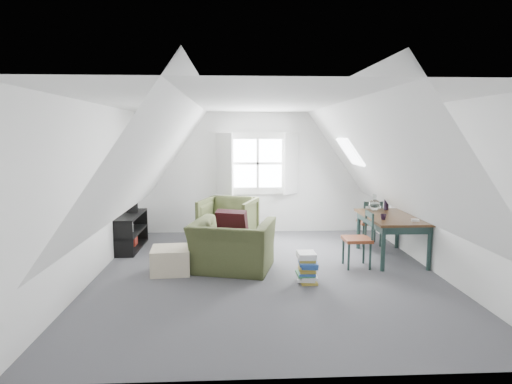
{
  "coord_description": "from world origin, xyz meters",
  "views": [
    {
      "loc": [
        -0.48,
        -6.11,
        2.06
      ],
      "look_at": [
        -0.14,
        0.6,
        1.14
      ],
      "focal_mm": 30.0,
      "sensor_mm": 36.0,
      "label": 1
    }
  ],
  "objects": [
    {
      "name": "media_shelf",
      "position": [
        -2.38,
        1.49,
        0.28
      ],
      "size": [
        0.41,
        1.23,
        0.63
      ],
      "rotation": [
        0.0,
        0.0,
        0.06
      ],
      "color": "black",
      "rests_on": "floor"
    },
    {
      "name": "demijohn",
      "position": [
        1.95,
        1.12,
        0.84
      ],
      "size": [
        0.2,
        0.2,
        0.28
      ],
      "rotation": [
        0.0,
        0.0,
        0.38
      ],
      "color": "silver",
      "rests_on": "dining_table"
    },
    {
      "name": "electronics_box",
      "position": [
        -2.38,
        1.78,
        0.72
      ],
      "size": [
        0.27,
        0.32,
        0.22
      ],
      "primitive_type": "cube",
      "rotation": [
        0.0,
        0.0,
        0.28
      ],
      "color": "black",
      "rests_on": "media_shelf"
    },
    {
      "name": "throw_pillow",
      "position": [
        -0.52,
        0.33,
        0.67
      ],
      "size": [
        0.53,
        0.41,
        0.48
      ],
      "primitive_type": "cube",
      "rotation": [
        0.31,
        0.0,
        -0.33
      ],
      "color": "#350E14",
      "rests_on": "armchair_near"
    },
    {
      "name": "wall_back",
      "position": [
        0.0,
        2.75,
        1.25
      ],
      "size": [
        5.0,
        0.0,
        5.0
      ],
      "primitive_type": "plane",
      "rotation": [
        1.57,
        0.0,
        0.0
      ],
      "color": "silver",
      "rests_on": "ground"
    },
    {
      "name": "wall_right",
      "position": [
        2.5,
        0.0,
        1.25
      ],
      "size": [
        0.0,
        5.5,
        5.5
      ],
      "primitive_type": "plane",
      "rotation": [
        1.57,
        0.0,
        -1.57
      ],
      "color": "silver",
      "rests_on": "ground"
    },
    {
      "name": "skylight",
      "position": [
        1.55,
        1.3,
        1.75
      ],
      "size": [
        0.35,
        0.75,
        0.47
      ],
      "primitive_type": "cube",
      "rotation": [
        0.0,
        0.95,
        0.0
      ],
      "color": "white",
      "rests_on": "slope_right"
    },
    {
      "name": "wall_front",
      "position": [
        0.0,
        -2.75,
        1.25
      ],
      "size": [
        5.0,
        0.0,
        5.0
      ],
      "primitive_type": "plane",
      "rotation": [
        -1.57,
        0.0,
        0.0
      ],
      "color": "silver",
      "rests_on": "ground"
    },
    {
      "name": "dormer_window",
      "position": [
        0.0,
        2.68,
        1.45
      ],
      "size": [
        1.71,
        0.35,
        1.3
      ],
      "color": "white",
      "rests_on": "wall_back"
    },
    {
      "name": "ceiling",
      "position": [
        0.0,
        0.0,
        2.5
      ],
      "size": [
        5.5,
        5.5,
        0.0
      ],
      "primitive_type": "plane",
      "rotation": [
        3.14,
        0.0,
        0.0
      ],
      "color": "white",
      "rests_on": "wall_back"
    },
    {
      "name": "armchair_near",
      "position": [
        -0.52,
        0.18,
        0.0
      ],
      "size": [
        1.39,
        1.29,
        0.76
      ],
      "primitive_type": "imported",
      "rotation": [
        0.0,
        0.0,
        2.88
      ],
      "color": "#3A4121",
      "rests_on": "floor"
    },
    {
      "name": "armchair_far",
      "position": [
        -0.6,
        1.74,
        0.0
      ],
      "size": [
        1.2,
        1.22,
        0.88
      ],
      "primitive_type": "imported",
      "rotation": [
        0.0,
        0.0,
        -0.33
      ],
      "color": "#3A4121",
      "rests_on": "floor"
    },
    {
      "name": "vase_twigs",
      "position": [
        2.2,
        1.22,
        0.86
      ],
      "size": [
        0.08,
        0.09,
        0.63
      ],
      "rotation": [
        0.0,
        0.0,
        0.06
      ],
      "color": "black",
      "rests_on": "dining_table"
    },
    {
      "name": "floor",
      "position": [
        0.0,
        0.0,
        0.0
      ],
      "size": [
        5.5,
        5.5,
        0.0
      ],
      "primitive_type": "plane",
      "color": "#48484C",
      "rests_on": "ground"
    },
    {
      "name": "cup",
      "position": [
        1.85,
        0.37,
        0.72
      ],
      "size": [
        0.12,
        0.12,
        0.09
      ],
      "primitive_type": "imported",
      "rotation": [
        0.0,
        0.0,
        -0.38
      ],
      "color": "black",
      "rests_on": "dining_table"
    },
    {
      "name": "paper_box",
      "position": [
        2.3,
        0.22,
        0.74
      ],
      "size": [
        0.12,
        0.09,
        0.04
      ],
      "primitive_type": "cube",
      "rotation": [
        0.0,
        0.0,
        -0.19
      ],
      "color": "white",
      "rests_on": "dining_table"
    },
    {
      "name": "ottoman",
      "position": [
        -1.44,
        0.13,
        0.19
      ],
      "size": [
        0.61,
        0.61,
        0.38
      ],
      "primitive_type": "cube",
      "rotation": [
        0.0,
        0.0,
        0.08
      ],
      "color": "#C2B393",
      "rests_on": "floor"
    },
    {
      "name": "dining_chair_near",
      "position": [
        1.44,
        0.26,
        0.45
      ],
      "size": [
        0.41,
        0.41,
        0.87
      ],
      "rotation": [
        0.0,
        0.0,
        -1.8
      ],
      "color": "maroon",
      "rests_on": "floor"
    },
    {
      "name": "slope_left",
      "position": [
        -1.55,
        0.0,
        1.78
      ],
      "size": [
        3.19,
        5.5,
        4.48
      ],
      "primitive_type": "plane",
      "rotation": [
        0.0,
        2.19,
        0.0
      ],
      "color": "white",
      "rests_on": "wall_left"
    },
    {
      "name": "wall_left",
      "position": [
        -2.5,
        0.0,
        1.25
      ],
      "size": [
        0.0,
        5.5,
        5.5
      ],
      "primitive_type": "plane",
      "rotation": [
        1.57,
        0.0,
        1.57
      ],
      "color": "silver",
      "rests_on": "ground"
    },
    {
      "name": "magazine_stack",
      "position": [
        0.52,
        -0.41,
        0.21
      ],
      "size": [
        0.32,
        0.38,
        0.43
      ],
      "rotation": [
        0.0,
        0.0,
        0.32
      ],
      "color": "#B29933",
      "rests_on": "floor"
    },
    {
      "name": "dining_chair_far",
      "position": [
        2.03,
        1.55,
        0.44
      ],
      "size": [
        0.4,
        0.4,
        0.84
      ],
      "rotation": [
        0.0,
        0.0,
        3.03
      ],
      "color": "maroon",
      "rests_on": "floor"
    },
    {
      "name": "dining_table",
      "position": [
        2.1,
        0.67,
        0.63
      ],
      "size": [
        0.86,
        1.44,
        0.72
      ],
      "rotation": [
        0.0,
        0.0,
        -0.0
      ],
      "color": "#341F0F",
      "rests_on": "floor"
    },
    {
      "name": "slope_right",
      "position": [
        1.55,
        0.0,
        1.78
      ],
      "size": [
        3.19,
        5.5,
        4.48
      ],
      "primitive_type": "plane",
      "rotation": [
        0.0,
        -2.19,
        0.0
      ],
      "color": "white",
      "rests_on": "wall_right"
    }
  ]
}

